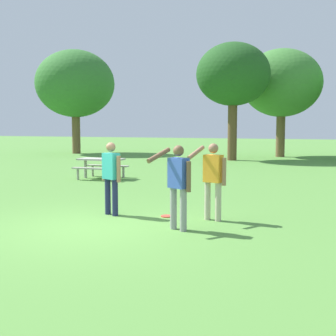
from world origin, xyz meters
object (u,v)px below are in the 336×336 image
(person_catcher, at_px, (111,174))
(person_thrower, at_px, (178,181))
(frisbee, at_px, (167,216))
(tree_broad_center, at_px, (233,75))
(tree_far_right, at_px, (282,83))
(tree_tall_left, at_px, (75,84))
(person_bystander, at_px, (213,176))
(picnic_table_near, at_px, (101,164))

(person_catcher, bearing_deg, person_thrower, -23.50)
(frisbee, bearing_deg, tree_broad_center, 97.70)
(tree_far_right, bearing_deg, frisbee, -90.24)
(person_thrower, bearing_deg, tree_broad_center, 99.35)
(person_thrower, distance_m, person_catcher, 2.05)
(tree_tall_left, bearing_deg, person_bystander, -50.47)
(person_bystander, distance_m, tree_broad_center, 16.95)
(person_bystander, xyz_separation_m, frisbee, (-1.05, 0.01, -0.95))
(tree_far_right, bearing_deg, tree_broad_center, -120.33)
(person_thrower, distance_m, frisbee, 1.58)
(person_thrower, bearing_deg, tree_tall_left, 127.20)
(person_bystander, xyz_separation_m, tree_broad_center, (-3.23, 16.17, 3.91))
(person_catcher, relative_size, tree_far_right, 0.24)
(picnic_table_near, xyz_separation_m, tree_far_right, (4.93, 14.40, 4.10))
(picnic_table_near, bearing_deg, person_catcher, -58.48)
(frisbee, xyz_separation_m, tree_tall_left, (-14.08, 18.32, 4.94))
(person_thrower, height_order, frisbee, person_thrower)
(tree_tall_left, bearing_deg, tree_far_right, 6.90)
(picnic_table_near, xyz_separation_m, tree_tall_left, (-9.23, 12.68, 4.39))
(person_catcher, bearing_deg, tree_tall_left, 124.65)
(person_bystander, relative_size, tree_broad_center, 0.24)
(person_thrower, xyz_separation_m, tree_far_right, (-0.57, 21.12, 3.70))
(tree_tall_left, bearing_deg, person_thrower, -52.80)
(person_bystander, relative_size, picnic_table_near, 0.93)
(person_catcher, distance_m, person_bystander, 2.29)
(person_thrower, relative_size, person_bystander, 1.00)
(frisbee, bearing_deg, tree_far_right, 89.76)
(person_thrower, relative_size, picnic_table_near, 0.93)
(person_bystander, height_order, tree_broad_center, tree_broad_center)
(person_thrower, bearing_deg, person_catcher, 156.50)
(tree_tall_left, bearing_deg, frisbee, -52.46)
(person_bystander, height_order, picnic_table_near, person_bystander)
(person_bystander, bearing_deg, tree_tall_left, 129.53)
(person_catcher, xyz_separation_m, tree_tall_left, (-12.85, 18.59, 4.01))
(person_bystander, distance_m, frisbee, 1.41)
(person_catcher, relative_size, frisbee, 6.43)
(person_thrower, bearing_deg, frisbee, 121.05)
(person_thrower, xyz_separation_m, frisbee, (-0.65, 1.09, -0.95))
(person_thrower, height_order, tree_far_right, tree_far_right)
(person_catcher, relative_size, picnic_table_near, 0.93)
(tree_tall_left, relative_size, tree_broad_center, 1.09)
(person_bystander, distance_m, picnic_table_near, 8.17)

